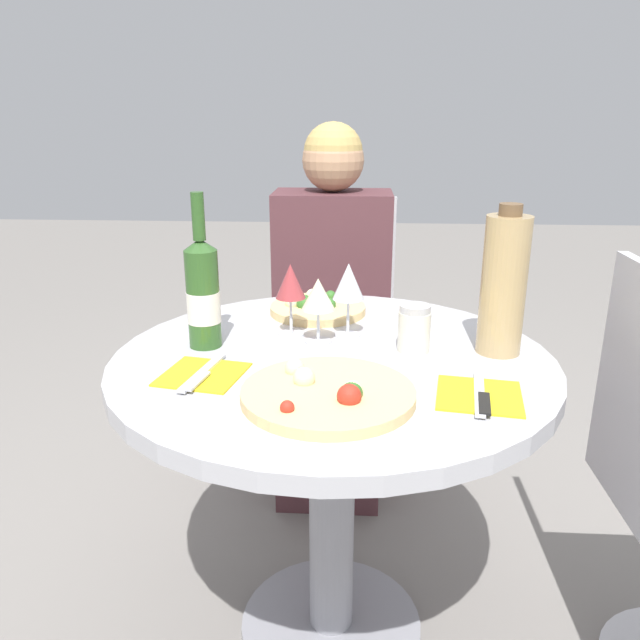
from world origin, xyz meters
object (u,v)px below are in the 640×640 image
at_px(wine_bottle, 203,293).
at_px(tall_carafe, 504,285).
at_px(chair_behind_diner, 333,338).
at_px(pizza_large, 326,393).
at_px(dining_table, 332,420).
at_px(seated_diner, 331,328).

height_order(wine_bottle, tall_carafe, wine_bottle).
xyz_separation_m(chair_behind_diner, tall_carafe, (0.38, -0.83, 0.43)).
relative_size(pizza_large, tall_carafe, 0.99).
bearing_deg(dining_table, wine_bottle, 171.40).
relative_size(dining_table, seated_diner, 0.78).
relative_size(pizza_large, wine_bottle, 0.94).
xyz_separation_m(chair_behind_diner, pizza_large, (0.03, -1.09, 0.29)).
bearing_deg(tall_carafe, dining_table, -173.01).
height_order(chair_behind_diner, wine_bottle, wine_bottle).
bearing_deg(chair_behind_diner, wine_bottle, 73.43).
distance_m(seated_diner, tall_carafe, 0.85).
xyz_separation_m(dining_table, wine_bottle, (-0.28, 0.04, 0.27)).
bearing_deg(wine_bottle, dining_table, -8.60).
height_order(chair_behind_diner, seated_diner, seated_diner).
relative_size(seated_diner, tall_carafe, 3.76).
bearing_deg(dining_table, chair_behind_diner, 92.15).
xyz_separation_m(dining_table, seated_diner, (-0.03, 0.72, -0.04)).
height_order(seated_diner, pizza_large, seated_diner).
bearing_deg(tall_carafe, seated_diner, 119.49).
xyz_separation_m(wine_bottle, tall_carafe, (0.63, 0.00, 0.03)).
relative_size(seated_diner, wine_bottle, 3.55).
height_order(dining_table, chair_behind_diner, chair_behind_diner).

